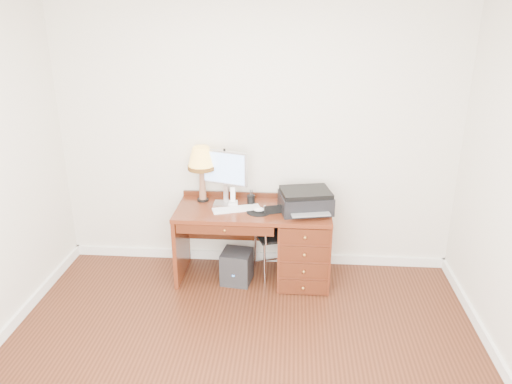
# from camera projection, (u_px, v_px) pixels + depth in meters

# --- Properties ---
(ground) EXTENTS (4.00, 4.00, 0.00)m
(ground) POSITION_uv_depth(u_px,v_px,m) (239.00, 370.00, 3.81)
(ground) COLOR #36170C
(ground) RESTS_ON ground
(room_shell) EXTENTS (4.00, 4.00, 4.00)m
(room_shell) POSITION_uv_depth(u_px,v_px,m) (246.00, 316.00, 4.37)
(room_shell) COLOR silver
(room_shell) RESTS_ON ground
(desk) EXTENTS (1.50, 0.67, 0.75)m
(desk) POSITION_uv_depth(u_px,v_px,m) (286.00, 241.00, 4.94)
(desk) COLOR #5E2513
(desk) RESTS_ON ground
(monitor) EXTENTS (0.46, 0.22, 0.54)m
(monitor) POSITION_uv_depth(u_px,v_px,m) (224.00, 171.00, 4.86)
(monitor) COLOR silver
(monitor) RESTS_ON desk
(keyboard) EXTENTS (0.48, 0.27, 0.02)m
(keyboard) POSITION_uv_depth(u_px,v_px,m) (237.00, 209.00, 4.81)
(keyboard) COLOR white
(keyboard) RESTS_ON desk
(mouse_pad) EXTENTS (0.24, 0.24, 0.05)m
(mouse_pad) POSITION_uv_depth(u_px,v_px,m) (259.00, 211.00, 4.76)
(mouse_pad) COLOR black
(mouse_pad) RESTS_ON desk
(printer) EXTENTS (0.54, 0.46, 0.21)m
(printer) POSITION_uv_depth(u_px,v_px,m) (306.00, 201.00, 4.76)
(printer) COLOR black
(printer) RESTS_ON desk
(leg_lamp) EXTENTS (0.27, 0.27, 0.56)m
(leg_lamp) POSITION_uv_depth(u_px,v_px,m) (201.00, 162.00, 4.89)
(leg_lamp) COLOR black
(leg_lamp) RESTS_ON desk
(phone) EXTENTS (0.10, 0.10, 0.19)m
(phone) POSITION_uv_depth(u_px,v_px,m) (233.00, 200.00, 4.90)
(phone) COLOR white
(phone) RESTS_ON desk
(pen_cup) EXTENTS (0.08, 0.08, 0.10)m
(pen_cup) POSITION_uv_depth(u_px,v_px,m) (251.00, 200.00, 4.92)
(pen_cup) COLOR black
(pen_cup) RESTS_ON desk
(chair) EXTENTS (0.50, 0.51, 0.83)m
(chair) POSITION_uv_depth(u_px,v_px,m) (276.00, 231.00, 4.95)
(chair) COLOR black
(chair) RESTS_ON ground
(equipment_box) EXTENTS (0.32, 0.32, 0.33)m
(equipment_box) POSITION_uv_depth(u_px,v_px,m) (237.00, 267.00, 4.96)
(equipment_box) COLOR black
(equipment_box) RESTS_ON ground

